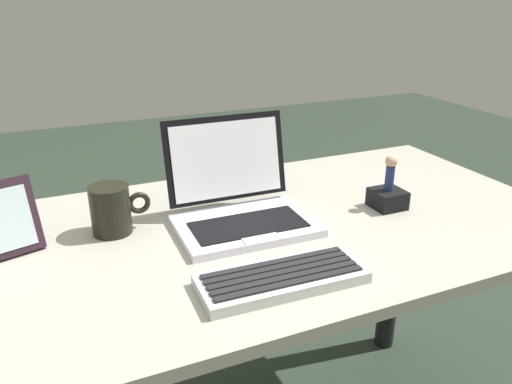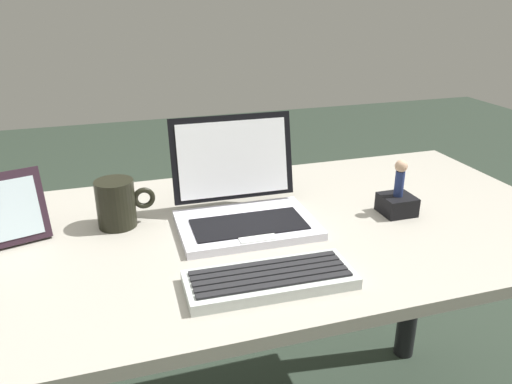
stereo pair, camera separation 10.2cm
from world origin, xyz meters
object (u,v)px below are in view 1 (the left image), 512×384
object	(u,v)px
laptop_front	(240,205)
external_keyboard	(282,278)
figurine_stand	(387,199)
coffee_mug	(112,210)
photo_frame	(0,221)
figurine	(390,170)

from	to	relation	value
laptop_front	external_keyboard	world-z (taller)	laptop_front
laptop_front	figurine_stand	xyz separation A→B (m)	(0.35, -0.06, -0.02)
figurine_stand	coffee_mug	size ratio (longest dim) A/B	0.58
laptop_front	external_keyboard	xyz separation A→B (m)	(-0.02, -0.26, -0.03)
figurine_stand	coffee_mug	bearing A→B (deg)	168.38
external_keyboard	figurine_stand	world-z (taller)	figurine_stand
photo_frame	figurine	xyz separation A→B (m)	(0.81, -0.11, 0.02)
coffee_mug	laptop_front	bearing A→B (deg)	-14.44
photo_frame	figurine	size ratio (longest dim) A/B	1.72
photo_frame	figurine	bearing A→B (deg)	-7.62
photo_frame	coffee_mug	distance (m)	0.21
figurine	coffee_mug	xyz separation A→B (m)	(-0.61, 0.13, -0.04)
laptop_front	figurine	xyz separation A→B (m)	(0.35, -0.06, 0.05)
figurine	external_keyboard	bearing A→B (deg)	-152.18
external_keyboard	coffee_mug	size ratio (longest dim) A/B	2.39
external_keyboard	figurine_stand	distance (m)	0.42
laptop_front	figurine_stand	world-z (taller)	laptop_front
laptop_front	photo_frame	size ratio (longest dim) A/B	2.00
figurine_stand	coffee_mug	distance (m)	0.62
laptop_front	external_keyboard	bearing A→B (deg)	-95.52
figurine	photo_frame	bearing A→B (deg)	172.38
external_keyboard	figurine	size ratio (longest dim) A/B	3.50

